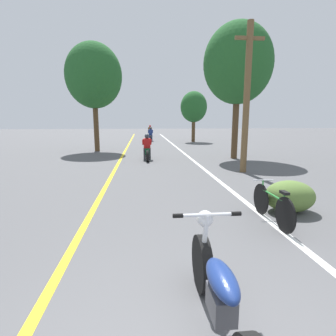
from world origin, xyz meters
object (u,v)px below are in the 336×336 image
at_px(roadside_tree_left, 94,76).
at_px(motorcycle_rider_far, 150,132).
at_px(roadside_tree_right_far, 194,107).
at_px(motorcycle_rider_lead, 147,150).
at_px(roadside_tree_right_near, 238,64).
at_px(bicycle_parked, 272,205).
at_px(motorcycle_rider_mid, 151,136).
at_px(utility_pole, 247,97).
at_px(motorcycle_foreground, 220,296).

bearing_deg(roadside_tree_left, motorcycle_rider_far, 75.50).
distance_m(roadside_tree_right_far, motorcycle_rider_lead, 11.93).
bearing_deg(roadside_tree_right_near, bicycle_parked, -104.84).
bearing_deg(motorcycle_rider_mid, roadside_tree_right_near, -71.08).
relative_size(roadside_tree_left, motorcycle_rider_lead, 3.31).
relative_size(utility_pole, motorcycle_foreground, 2.52).
bearing_deg(roadside_tree_left, utility_pole, -48.17).
height_order(roadside_tree_left, motorcycle_rider_mid, roadside_tree_left).
height_order(roadside_tree_right_near, bicycle_parked, roadside_tree_right_near).
bearing_deg(roadside_tree_right_near, motorcycle_rider_mid, 108.92).
bearing_deg(motorcycle_rider_lead, roadside_tree_left, 127.70).
bearing_deg(utility_pole, motorcycle_rider_lead, 136.02).
bearing_deg(roadside_tree_right_near, utility_pole, -104.13).
relative_size(roadside_tree_left, motorcycle_rider_mid, 3.32).
height_order(roadside_tree_right_far, bicycle_parked, roadside_tree_right_far).
bearing_deg(bicycle_parked, motorcycle_foreground, -125.00).
xyz_separation_m(utility_pole, motorcycle_rider_lead, (-3.69, 3.56, -2.34)).
bearing_deg(bicycle_parked, roadside_tree_left, 113.35).
relative_size(roadside_tree_left, bicycle_parked, 4.09).
distance_m(motorcycle_foreground, motorcycle_rider_far, 30.50).
height_order(roadside_tree_right_far, motorcycle_rider_lead, roadside_tree_right_far).
xyz_separation_m(roadside_tree_right_far, bicycle_parked, (-2.17, -19.33, -2.79)).
xyz_separation_m(utility_pole, roadside_tree_right_near, (0.91, 3.63, 1.93)).
height_order(utility_pole, motorcycle_rider_lead, utility_pole).
distance_m(roadside_tree_right_near, bicycle_parked, 10.00).
distance_m(roadside_tree_right_far, motorcycle_rider_mid, 4.86).
bearing_deg(motorcycle_foreground, roadside_tree_right_near, 69.86).
xyz_separation_m(roadside_tree_right_far, motorcycle_rider_lead, (-4.48, -10.73, -2.65)).
bearing_deg(motorcycle_rider_mid, utility_pole, -78.53).
distance_m(roadside_tree_left, motorcycle_rider_lead, 6.69).
bearing_deg(motorcycle_rider_far, bicycle_parked, -86.75).
xyz_separation_m(roadside_tree_left, motorcycle_rider_far, (3.91, 15.13, -4.18)).
bearing_deg(roadside_tree_right_far, motorcycle_rider_mid, 163.69).
distance_m(roadside_tree_left, motorcycle_foreground, 16.36).
distance_m(motorcycle_rider_mid, bicycle_parked, 20.55).
distance_m(motorcycle_rider_lead, motorcycle_rider_mid, 11.89).
distance_m(utility_pole, motorcycle_rider_lead, 5.64).
bearing_deg(motorcycle_foreground, roadside_tree_right_far, 79.63).
relative_size(motorcycle_foreground, motorcycle_rider_far, 1.04).
height_order(utility_pole, motorcycle_foreground, utility_pole).
height_order(motorcycle_foreground, bicycle_parked, motorcycle_foreground).
bearing_deg(motorcycle_rider_far, roadside_tree_right_far, -66.24).
height_order(roadside_tree_right_near, motorcycle_rider_lead, roadside_tree_right_near).
bearing_deg(motorcycle_rider_mid, roadside_tree_left, -115.73).
xyz_separation_m(utility_pole, roadside_tree_left, (-6.87, 7.68, 1.87)).
relative_size(roadside_tree_right_near, roadside_tree_left, 1.01).
relative_size(utility_pole, motorcycle_rider_mid, 2.72).
height_order(roadside_tree_right_near, roadside_tree_left, roadside_tree_right_near).
height_order(roadside_tree_left, motorcycle_rider_lead, roadside_tree_left).
distance_m(utility_pole, roadside_tree_left, 10.48).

